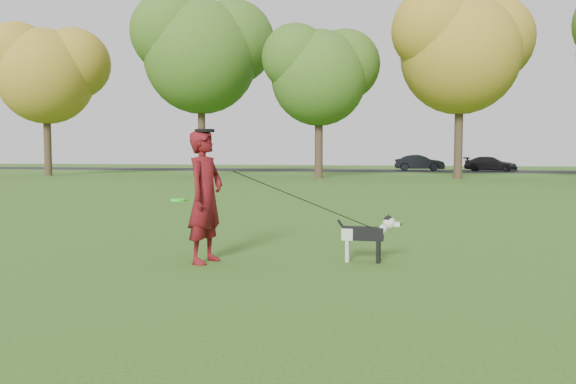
% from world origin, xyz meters
% --- Properties ---
extents(ground, '(120.00, 120.00, 0.00)m').
position_xyz_m(ground, '(0.00, 0.00, 0.00)').
color(ground, '#285116').
rests_on(ground, ground).
extents(road, '(120.00, 7.00, 0.02)m').
position_xyz_m(road, '(0.00, 40.00, 0.01)').
color(road, black).
rests_on(road, ground).
extents(man, '(0.54, 0.72, 1.80)m').
position_xyz_m(man, '(-0.95, -0.25, 0.90)').
color(man, '#550C0C').
rests_on(man, ground).
extents(dog, '(0.88, 0.18, 0.67)m').
position_xyz_m(dog, '(1.20, 0.29, 0.41)').
color(dog, black).
rests_on(dog, ground).
extents(car_mid, '(4.10, 1.72, 1.32)m').
position_xyz_m(car_mid, '(1.80, 40.00, 0.68)').
color(car_mid, black).
rests_on(car_mid, road).
extents(car_right, '(4.34, 2.62, 1.18)m').
position_xyz_m(car_right, '(7.35, 40.00, 0.61)').
color(car_right, black).
rests_on(car_right, road).
extents(man_held_items, '(2.76, 0.69, 1.37)m').
position_xyz_m(man_held_items, '(0.39, -0.01, 0.85)').
color(man_held_items, '#29FF20').
rests_on(man_held_items, ground).
extents(tree_row, '(51.74, 8.86, 12.01)m').
position_xyz_m(tree_row, '(-1.43, 26.07, 7.41)').
color(tree_row, '#38281C').
rests_on(tree_row, ground).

